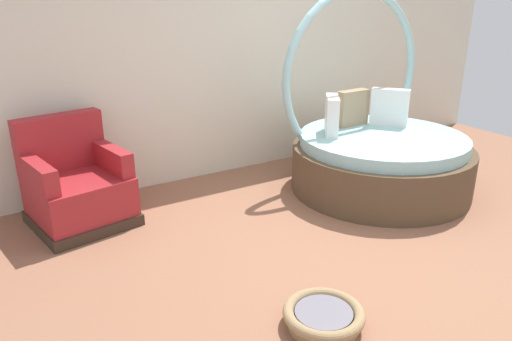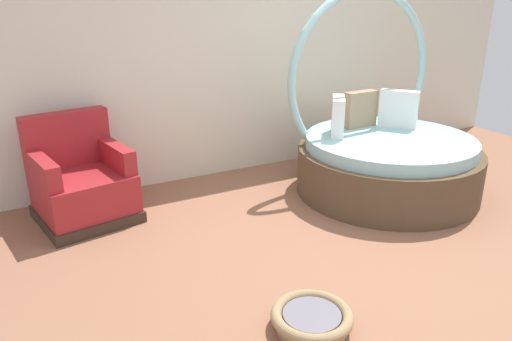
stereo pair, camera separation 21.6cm
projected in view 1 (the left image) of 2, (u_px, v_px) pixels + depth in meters
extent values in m
cube|color=#936047|center=(370.00, 251.00, 3.90)|extent=(8.00, 8.00, 0.02)
cube|color=silver|center=(231.00, 51.00, 5.27)|extent=(8.00, 0.12, 2.70)
cylinder|color=brown|center=(380.00, 168.00, 5.02)|extent=(1.83, 1.83, 0.47)
cylinder|color=#9ED1D6|center=(383.00, 140.00, 4.92)|extent=(1.68, 1.68, 0.12)
torus|color=#9ED1D6|center=(353.00, 76.00, 5.12)|extent=(1.82, 0.08, 1.82)
cube|color=white|center=(390.00, 107.00, 5.19)|extent=(0.34, 0.38, 0.39)
cube|color=tan|center=(352.00, 108.00, 5.19)|extent=(0.38, 0.13, 0.38)
cube|color=white|center=(332.00, 115.00, 4.87)|extent=(0.32, 0.38, 0.38)
cube|color=#38281E|center=(83.00, 218.00, 4.33)|extent=(0.92, 0.92, 0.10)
cube|color=#A32328|center=(80.00, 195.00, 4.26)|extent=(0.88, 0.88, 0.34)
cube|color=#A32328|center=(60.00, 142.00, 4.33)|extent=(0.78, 0.29, 0.50)
cube|color=#A32328|center=(37.00, 174.00, 3.96)|extent=(0.24, 0.69, 0.22)
cube|color=#A32328|center=(111.00, 158.00, 4.36)|extent=(0.24, 0.69, 0.22)
cylinder|color=#9E7F56|center=(323.00, 322.00, 3.00)|extent=(0.44, 0.44, 0.06)
torus|color=#9E7F56|center=(324.00, 314.00, 2.97)|extent=(0.51, 0.51, 0.07)
cylinder|color=slate|center=(324.00, 315.00, 2.98)|extent=(0.36, 0.36, 0.05)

